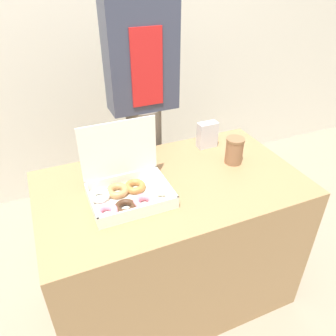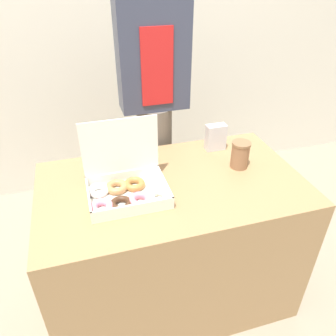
# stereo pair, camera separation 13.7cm
# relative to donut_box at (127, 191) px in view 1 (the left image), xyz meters

# --- Properties ---
(ground_plane) EXTENTS (14.00, 14.00, 0.00)m
(ground_plane) POSITION_rel_donut_box_xyz_m (0.21, 0.04, -0.78)
(ground_plane) COLOR gray
(wall_back) EXTENTS (10.00, 0.05, 2.60)m
(wall_back) POSITION_rel_donut_box_xyz_m (0.21, 1.26, 0.52)
(wall_back) COLOR beige
(wall_back) RESTS_ON ground_plane
(table) EXTENTS (1.16, 0.67, 0.74)m
(table) POSITION_rel_donut_box_xyz_m (0.21, 0.04, -0.41)
(table) COLOR #99754C
(table) RESTS_ON ground_plane
(donut_box) EXTENTS (0.35, 0.25, 0.30)m
(donut_box) POSITION_rel_donut_box_xyz_m (0.00, 0.00, 0.00)
(donut_box) COLOR white
(donut_box) RESTS_ON table
(coffee_cup) EXTENTS (0.09, 0.09, 0.13)m
(coffee_cup) POSITION_rel_donut_box_xyz_m (0.55, 0.07, 0.02)
(coffee_cup) COLOR #8C6042
(coffee_cup) RESTS_ON table
(napkin_holder) EXTENTS (0.10, 0.05, 0.13)m
(napkin_holder) POSITION_rel_donut_box_xyz_m (0.51, 0.26, 0.02)
(napkin_holder) COLOR silver
(napkin_holder) RESTS_ON table
(person_customer) EXTENTS (0.35, 0.22, 1.71)m
(person_customer) POSITION_rel_donut_box_xyz_m (0.25, 0.51, 0.20)
(person_customer) COLOR #665B51
(person_customer) RESTS_ON ground_plane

